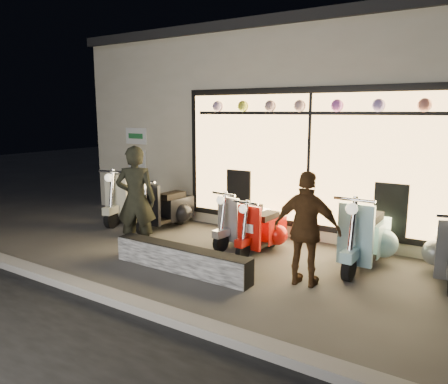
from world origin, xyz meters
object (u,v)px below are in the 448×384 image
at_px(scooter_red, 265,229).
at_px(woman, 307,229).
at_px(man, 136,200).
at_px(scooter_silver, 247,222).
at_px(graffiti_barrier, 181,259).

xyz_separation_m(scooter_red, woman, (1.23, -1.08, 0.44)).
distance_m(man, woman, 3.06).
height_order(scooter_red, woman, woman).
bearing_deg(scooter_silver, man, -122.54).
bearing_deg(woman, man, -1.06).
distance_m(graffiti_barrier, scooter_silver, 1.88).
bearing_deg(man, scooter_silver, -161.89).
bearing_deg(woman, scooter_red, -46.58).
xyz_separation_m(scooter_silver, man, (-1.32, -1.54, 0.53)).
xyz_separation_m(graffiti_barrier, scooter_silver, (0.07, 1.87, 0.20)).
relative_size(man, woman, 1.14).
bearing_deg(scooter_silver, scooter_red, -16.41).
height_order(scooter_silver, scooter_red, scooter_silver).
bearing_deg(woman, graffiti_barrier, 11.92).
bearing_deg(graffiti_barrier, woman, 17.24).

